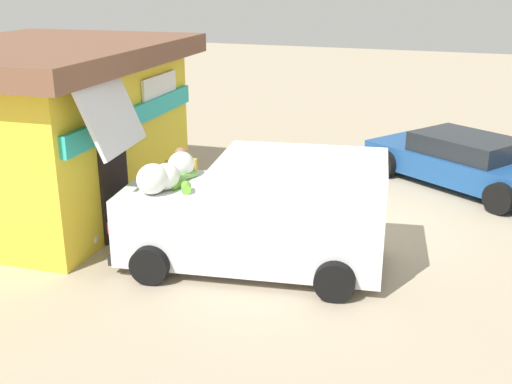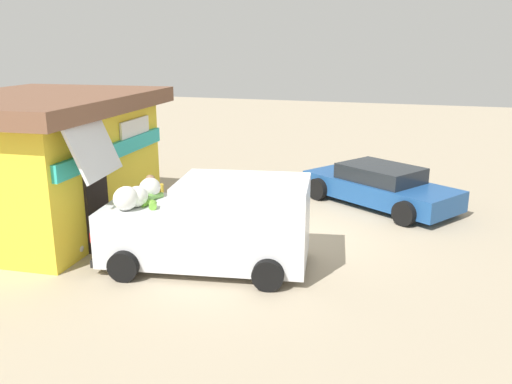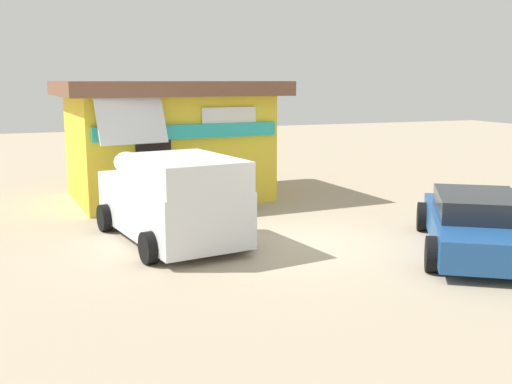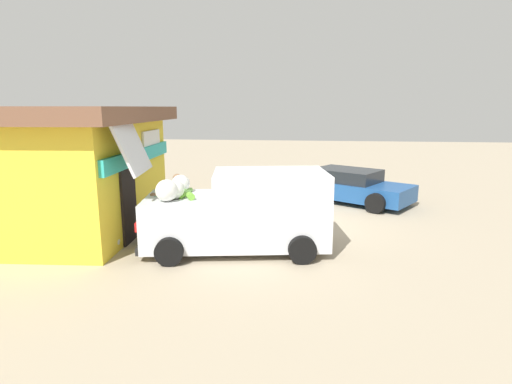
% 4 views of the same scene
% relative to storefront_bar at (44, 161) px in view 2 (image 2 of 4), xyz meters
% --- Properties ---
extents(ground_plane, '(60.00, 60.00, 0.00)m').
position_rel_storefront_bar_xyz_m(ground_plane, '(1.32, -5.90, -1.71)').
color(ground_plane, tan).
extents(storefront_bar, '(6.13, 4.84, 3.29)m').
position_rel_storefront_bar_xyz_m(storefront_bar, '(0.00, 0.00, 0.00)').
color(storefront_bar, yellow).
rests_on(storefront_bar, ground_plane).
extents(delivery_van, '(2.71, 4.81, 2.92)m').
position_rel_storefront_bar_xyz_m(delivery_van, '(-1.00, -4.74, -0.78)').
color(delivery_van, silver).
rests_on(delivery_van, ground_plane).
extents(parked_sedan, '(3.86, 4.65, 1.15)m').
position_rel_storefront_bar_xyz_m(parked_sedan, '(4.38, -7.65, -1.15)').
color(parked_sedan, '#1E4C8C').
rests_on(parked_sedan, ground_plane).
extents(vendor_standing, '(0.47, 0.49, 1.65)m').
position_rel_storefront_bar_xyz_m(vendor_standing, '(-0.32, -3.03, -0.75)').
color(vendor_standing, navy).
rests_on(vendor_standing, ground_plane).
extents(customer_bending, '(0.73, 0.72, 1.32)m').
position_rel_storefront_bar_xyz_m(customer_bending, '(-1.33, -2.91, -0.90)').
color(customer_bending, navy).
rests_on(customer_bending, ground_plane).
extents(unloaded_banana_pile, '(0.61, 0.92, 0.43)m').
position_rel_storefront_bar_xyz_m(unloaded_banana_pile, '(-1.50, -1.62, -1.51)').
color(unloaded_banana_pile, silver).
rests_on(unloaded_banana_pile, ground_plane).
extents(paint_bucket, '(0.26, 0.26, 0.31)m').
position_rel_storefront_bar_xyz_m(paint_bucket, '(1.66, -2.44, -1.55)').
color(paint_bucket, blue).
rests_on(paint_bucket, ground_plane).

